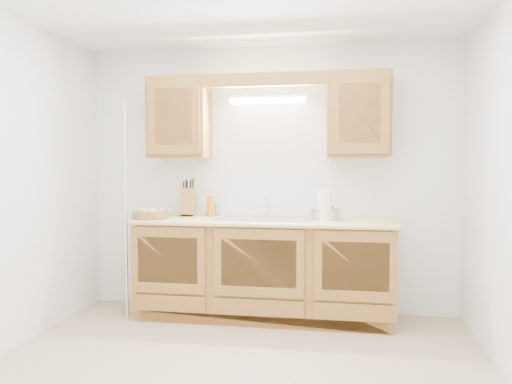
% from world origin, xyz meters
% --- Properties ---
extents(room, '(3.52, 3.50, 2.50)m').
position_xyz_m(room, '(0.00, 0.00, 1.25)').
color(room, tan).
rests_on(room, ground).
extents(base_cabinets, '(2.20, 0.60, 0.86)m').
position_xyz_m(base_cabinets, '(0.00, 1.20, 0.44)').
color(base_cabinets, '#A06E2F').
rests_on(base_cabinets, ground).
extents(countertop, '(2.30, 0.63, 0.04)m').
position_xyz_m(countertop, '(0.00, 1.19, 0.88)').
color(countertop, '#D5B56F').
rests_on(countertop, base_cabinets).
extents(upper_cabinet_left, '(0.55, 0.33, 0.75)m').
position_xyz_m(upper_cabinet_left, '(-0.83, 1.33, 1.83)').
color(upper_cabinet_left, '#A06E2F').
rests_on(upper_cabinet_left, room).
extents(upper_cabinet_right, '(0.55, 0.33, 0.75)m').
position_xyz_m(upper_cabinet_right, '(0.83, 1.33, 1.83)').
color(upper_cabinet_right, '#A06E2F').
rests_on(upper_cabinet_right, room).
extents(valance, '(2.20, 0.05, 0.12)m').
position_xyz_m(valance, '(0.00, 1.19, 2.14)').
color(valance, '#A06E2F').
rests_on(valance, room).
extents(fluorescent_fixture, '(0.76, 0.08, 0.08)m').
position_xyz_m(fluorescent_fixture, '(0.00, 1.42, 2.00)').
color(fluorescent_fixture, white).
rests_on(fluorescent_fixture, room).
extents(sink, '(0.84, 0.46, 0.36)m').
position_xyz_m(sink, '(0.00, 1.21, 0.83)').
color(sink, '#9E9EA3').
rests_on(sink, countertop).
extents(wire_shelf_pole, '(0.03, 0.03, 2.00)m').
position_xyz_m(wire_shelf_pole, '(-1.20, 0.94, 1.00)').
color(wire_shelf_pole, silver).
rests_on(wire_shelf_pole, ground).
extents(outlet_plate, '(0.08, 0.01, 0.12)m').
position_xyz_m(outlet_plate, '(0.95, 1.49, 1.15)').
color(outlet_plate, white).
rests_on(outlet_plate, room).
extents(fruit_basket, '(0.33, 0.33, 0.10)m').
position_xyz_m(fruit_basket, '(-1.03, 1.08, 0.94)').
color(fruit_basket, brown).
rests_on(fruit_basket, countertop).
extents(knife_block, '(0.16, 0.23, 0.37)m').
position_xyz_m(knife_block, '(-0.76, 1.36, 1.03)').
color(knife_block, '#A06E2F').
rests_on(knife_block, countertop).
extents(orange_canister, '(0.09, 0.09, 0.21)m').
position_xyz_m(orange_canister, '(-0.54, 1.37, 1.01)').
color(orange_canister, orange).
rests_on(orange_canister, countertop).
extents(soap_bottle, '(0.10, 0.10, 0.18)m').
position_xyz_m(soap_bottle, '(-0.54, 1.40, 0.99)').
color(soap_bottle, blue).
rests_on(soap_bottle, countertop).
extents(sponge, '(0.13, 0.11, 0.02)m').
position_xyz_m(sponge, '(-0.54, 1.44, 0.91)').
color(sponge, '#CC333F').
rests_on(sponge, countertop).
extents(paper_towel, '(0.15, 0.15, 0.31)m').
position_xyz_m(paper_towel, '(0.54, 1.19, 1.03)').
color(paper_towel, silver).
rests_on(paper_towel, countertop).
extents(apple_bowl, '(0.27, 0.27, 0.14)m').
position_xyz_m(apple_bowl, '(0.54, 1.27, 0.96)').
color(apple_bowl, silver).
rests_on(apple_bowl, countertop).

